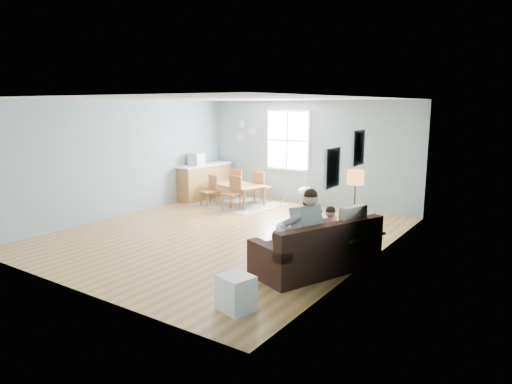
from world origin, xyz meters
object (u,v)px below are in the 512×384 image
Objects in this scene: counter at (205,181)px; baby_swing at (305,191)px; father at (300,227)px; storage_cube at (236,293)px; chair_se at (233,191)px; monitor at (196,159)px; dining_table at (236,194)px; chair_nw at (238,182)px; chair_ne at (261,185)px; toddler at (326,225)px; chair_sw at (210,189)px; sofa at (319,253)px; floor_lamp at (355,184)px.

counter is 2.91m from baby_swing.
father is 6.15m from counter.
chair_se is (-3.42, 4.50, 0.24)m from storage_cube.
monitor is at bearing 146.67° from father.
father reaches higher than dining_table.
dining_table is 1.22m from counter.
chair_nw is 0.80m from chair_ne.
monitor is at bearing -138.45° from chair_nw.
chair_nw is (-4.13, 4.04, -0.25)m from father.
monitor is (-1.20, -0.18, 0.86)m from dining_table.
baby_swing is at bearing 122.10° from toddler.
counter is at bearing 138.19° from chair_sw.
chair_sw is at bearing -148.90° from baby_swing.
storage_cube is 6.22m from chair_sw.
toddler is 5.05m from dining_table.
toddler is 1.02× the size of chair_sw.
sofa is 6.10m from monitor.
chair_ne is 1.23m from baby_swing.
father is 5.15m from dining_table.
floor_lamp is 3.59m from baby_swing.
monitor is at bearing 135.33° from storage_cube.
chair_nw is at bearing 84.77° from chair_sw.
storage_cube is 0.59× the size of chair_nw.
floor_lamp is (0.01, 1.39, 0.90)m from sofa.
dining_table is at bearing 126.53° from storage_cube.
floor_lamp reaches higher than chair_se.
chair_ne is (0.90, 1.02, 0.04)m from chair_sw.
chair_ne is at bearing 12.31° from counter.
dining_table is at bearing 143.10° from toddler.
father is 5.16m from chair_sw.
chair_sw is 0.45× the size of counter.
baby_swing is at bearing 132.43° from floor_lamp.
dining_table is 0.71m from chair_nw.
chair_nw is (-0.34, 0.58, 0.21)m from dining_table.
toddler is 0.95× the size of chair_se.
baby_swing is at bearing 4.79° from chair_nw.
sofa is 4.48× the size of storage_cube.
chair_sw is 1.36m from chair_ne.
floor_lamp reaches higher than sofa.
monitor is at bearing 165.23° from chair_se.
sofa is at bearing -41.18° from chair_nw.
chair_nw is 0.49× the size of counter.
sofa is at bearing -30.36° from monitor.
monitor reaches higher than toddler.
storage_cube is 0.63× the size of chair_sw.
dining_table is (-4.02, 3.02, -0.43)m from toddler.
chair_ne is (-3.34, 3.96, -0.25)m from father.
chair_ne is at bearing 133.63° from sofa.
chair_se is at bearing 146.49° from toddler.
sofa is 1.27× the size of counter.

